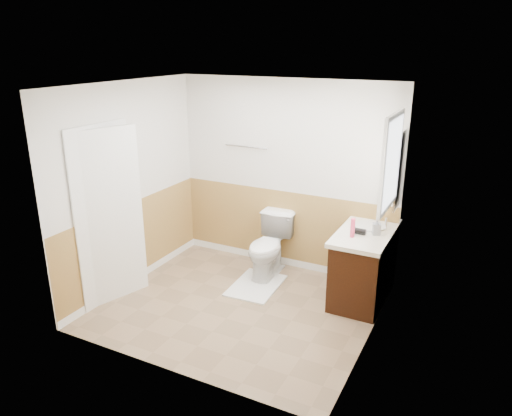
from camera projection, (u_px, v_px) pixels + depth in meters
The scene contains 32 objects.
floor at pixel (239, 306), 5.62m from camera, with size 3.00×3.00×0.00m, color #8C7051.
ceiling at pixel (236, 85), 4.80m from camera, with size 3.00×3.00×0.00m, color white.
wall_back at pixel (285, 176), 6.31m from camera, with size 3.00×3.00×0.00m, color silver.
wall_front at pixel (163, 248), 4.11m from camera, with size 3.00×3.00×0.00m, color silver.
wall_left at pixel (129, 187), 5.85m from camera, with size 3.00×3.00×0.00m, color silver.
wall_right at pixel (376, 227), 4.57m from camera, with size 3.00×3.00×0.00m, color silver.
wainscot_back at pixel (284, 230), 6.54m from camera, with size 3.00×3.00×0.00m, color tan.
wainscot_front at pixel (169, 324), 4.37m from camera, with size 3.00×3.00×0.00m, color tan.
wainscot_left at pixel (135, 244), 6.09m from camera, with size 2.60×2.60×0.00m, color tan.
wainscot_right at pixel (369, 297), 4.82m from camera, with size 2.60×2.60×0.00m, color tan.
toilet at pixel (269, 246), 6.26m from camera, with size 0.45×0.79×0.80m, color white.
bath_mat at pixel (256, 285), 6.08m from camera, with size 0.55×0.80×0.02m, color white.
vanity_cabinet at pixel (364, 266), 5.71m from camera, with size 0.55×1.10×0.80m, color black.
vanity_knob_left at pixel (338, 253), 5.70m from camera, with size 0.03×0.03×0.03m, color silver.
vanity_knob_right at pixel (343, 247), 5.87m from camera, with size 0.03×0.03×0.03m, color white.
countertop at pixel (366, 233), 5.57m from camera, with size 0.60×1.15×0.05m, color silver.
sink_basin at pixel (370, 226), 5.69m from camera, with size 0.36×0.36×0.02m, color silver.
faucet at pixel (386, 224), 5.59m from camera, with size 0.02×0.02×0.14m, color silver.
lotion_bottle at pixel (353, 228), 5.35m from camera, with size 0.05×0.05×0.22m, color #E53B62.
soap_dispenser at pixel (377, 226), 5.43m from camera, with size 0.09×0.09×0.19m, color #8E94A0.
hair_dryer_body at pixel (360, 231), 5.46m from camera, with size 0.07×0.07×0.14m, color black.
hair_dryer_handle at pixel (358, 232), 5.53m from camera, with size 0.03×0.03×0.07m, color black.
mirror_panel at pixel (400, 170), 5.41m from camera, with size 0.02×0.35×0.90m, color silver.
window_frame at pixel (391, 162), 4.92m from camera, with size 0.04×0.80×1.00m, color white.
window_glass at pixel (393, 163), 4.91m from camera, with size 0.01×0.70×0.90m, color white.
door at pixel (111, 217), 5.50m from camera, with size 0.05×0.80×2.04m, color white.
door_frame at pixel (106, 215), 5.53m from camera, with size 0.02×0.92×2.10m, color white.
door_knob at pixel (135, 215), 5.78m from camera, with size 0.06×0.06×0.06m, color silver.
towel_bar at pixel (246, 147), 6.38m from camera, with size 0.02×0.02×0.62m, color silver.
tp_holder_bar at pixel (276, 216), 6.47m from camera, with size 0.02×0.02×0.14m, color silver.
tp_roll at pixel (276, 216), 6.47m from camera, with size 0.11×0.11×0.10m, color white.
tp_sheet at pixel (276, 224), 6.50m from camera, with size 0.10×0.01×0.16m, color white.
Camera 1 is at (2.41, -4.32, 2.91)m, focal length 33.95 mm.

